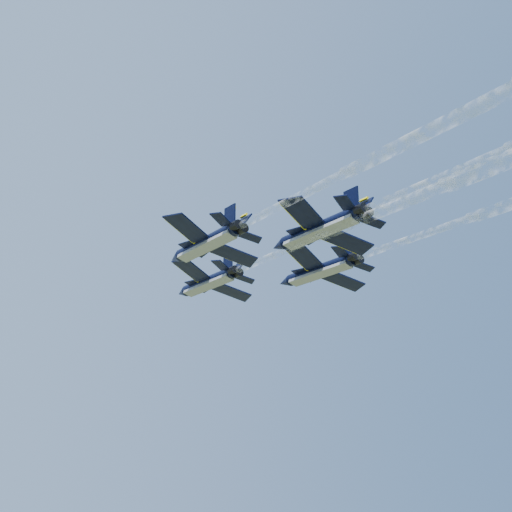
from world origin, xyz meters
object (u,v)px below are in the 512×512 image
jet_lead (208,283)px  jet_slot (319,230)px  jet_left (206,244)px  jet_right (319,271)px

jet_lead → jet_slot: same height
jet_lead → jet_slot: 28.52m
jet_lead → jet_left: size_ratio=1.00×
jet_left → jet_right: 20.86m
jet_left → jet_slot: 16.27m
jet_left → jet_slot: bearing=-54.1°
jet_left → jet_slot: size_ratio=1.00×
jet_right → jet_slot: (-9.48, -14.48, 0.00)m
jet_lead → jet_left: 18.17m
jet_left → jet_right: same height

